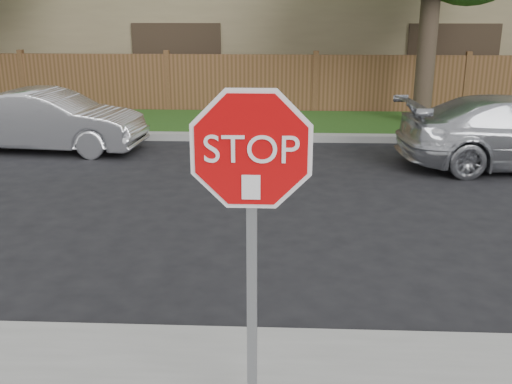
{
  "coord_description": "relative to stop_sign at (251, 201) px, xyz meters",
  "views": [
    {
      "loc": [
        -0.83,
        -4.87,
        2.98
      ],
      "look_at": [
        -1.02,
        -0.9,
        1.7
      ],
      "focal_mm": 42.0,
      "sensor_mm": 36.0,
      "label": 1
    }
  ],
  "objects": [
    {
      "name": "fence",
      "position": [
        1.02,
        12.88,
        -1.03
      ],
      "size": [
        70.0,
        0.12,
        1.6
      ],
      "primitive_type": "cube",
      "color": "#52361C",
      "rests_on": "ground"
    },
    {
      "name": "sedan_left",
      "position": [
        -4.61,
        8.51,
        -1.2
      ],
      "size": [
        3.9,
        1.66,
        1.25
      ],
      "primitive_type": "imported",
      "rotation": [
        0.0,
        0.0,
        1.48
      ],
      "color": "silver",
      "rests_on": "ground"
    },
    {
      "name": "far_curb",
      "position": [
        1.02,
        9.63,
        -1.75
      ],
      "size": [
        70.0,
        0.3,
        0.15
      ],
      "primitive_type": "cube",
      "color": "gray",
      "rests_on": "ground"
    },
    {
      "name": "grass_strip",
      "position": [
        1.02,
        11.28,
        -1.77
      ],
      "size": [
        70.0,
        3.0,
        0.12
      ],
      "primitive_type": "cube",
      "color": "#1E4714",
      "rests_on": "ground"
    },
    {
      "name": "ground",
      "position": [
        1.02,
        1.48,
        -1.83
      ],
      "size": [
        90.0,
        90.0,
        0.0
      ],
      "primitive_type": "plane",
      "color": "black",
      "rests_on": "ground"
    },
    {
      "name": "stop_sign",
      "position": [
        0.0,
        0.0,
        0.0
      ],
      "size": [
        1.01,
        0.13,
        2.55
      ],
      "color": "gray",
      "rests_on": "sidewalk_near"
    }
  ]
}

